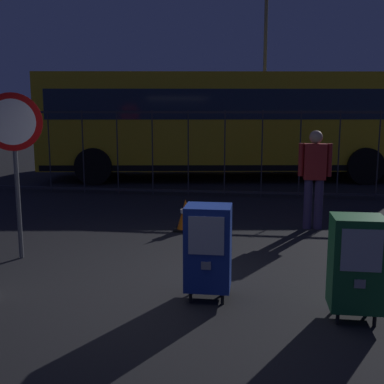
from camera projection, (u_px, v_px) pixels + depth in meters
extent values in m
plane|color=black|center=(153.00, 285.00, 5.55)|extent=(60.00, 60.00, 0.00)
cylinder|color=black|center=(191.00, 297.00, 5.04)|extent=(0.04, 0.04, 0.12)
cylinder|color=black|center=(222.00, 299.00, 5.00)|extent=(0.04, 0.04, 0.12)
cylinder|color=black|center=(194.00, 287.00, 5.32)|extent=(0.04, 0.04, 0.12)
cylinder|color=black|center=(224.00, 289.00, 5.27)|extent=(0.04, 0.04, 0.12)
cube|color=navy|center=(208.00, 247.00, 5.07)|extent=(0.48, 0.40, 0.90)
cube|color=#B2B7BF|center=(206.00, 236.00, 4.84)|extent=(0.36, 0.01, 0.40)
cube|color=gray|center=(206.00, 266.00, 4.89)|extent=(0.10, 0.02, 0.08)
cylinder|color=black|center=(338.00, 318.00, 4.53)|extent=(0.04, 0.04, 0.12)
cylinder|color=black|center=(374.00, 320.00, 4.49)|extent=(0.04, 0.04, 0.12)
cylinder|color=black|center=(333.00, 306.00, 4.80)|extent=(0.04, 0.04, 0.12)
cylinder|color=black|center=(368.00, 308.00, 4.76)|extent=(0.04, 0.04, 0.12)
cube|color=#19602D|center=(356.00, 263.00, 4.56)|extent=(0.48, 0.40, 0.90)
cube|color=#B2B7BF|center=(362.00, 251.00, 4.33)|extent=(0.36, 0.01, 0.40)
cube|color=gray|center=(360.00, 284.00, 4.38)|extent=(0.10, 0.02, 0.08)
cylinder|color=#4C4F54|center=(17.00, 179.00, 6.39)|extent=(0.06, 0.06, 2.20)
cylinder|color=red|center=(12.00, 122.00, 6.25)|extent=(0.71, 0.31, 0.76)
cylinder|color=white|center=(12.00, 122.00, 6.23)|extent=(0.56, 0.23, 0.60)
cylinder|color=#382D51|center=(308.00, 204.00, 8.14)|extent=(0.14, 0.14, 0.85)
cylinder|color=#382D51|center=(319.00, 204.00, 8.12)|extent=(0.14, 0.14, 0.85)
cube|color=maroon|center=(315.00, 162.00, 8.01)|extent=(0.36, 0.20, 0.60)
sphere|color=tan|center=(316.00, 137.00, 7.94)|extent=(0.22, 0.22, 0.22)
cylinder|color=maroon|center=(301.00, 160.00, 8.03)|extent=(0.09, 0.09, 0.55)
cylinder|color=maroon|center=(329.00, 160.00, 7.97)|extent=(0.09, 0.09, 0.55)
cube|color=black|center=(186.00, 229.00, 8.09)|extent=(0.36, 0.36, 0.03)
cone|color=orange|center=(186.00, 214.00, 8.04)|extent=(0.28, 0.28, 0.50)
cylinder|color=white|center=(186.00, 211.00, 8.03)|extent=(0.17, 0.17, 0.06)
cube|color=#2D2D33|center=(207.00, 112.00, 11.03)|extent=(18.00, 0.04, 0.05)
cube|color=#2D2D33|center=(206.00, 191.00, 11.35)|extent=(18.00, 0.04, 0.05)
cylinder|color=#2D2D33|center=(16.00, 151.00, 11.81)|extent=(0.03, 0.03, 2.00)
cylinder|color=#2D2D33|center=(49.00, 152.00, 11.70)|extent=(0.03, 0.03, 2.00)
cylinder|color=#2D2D33|center=(83.00, 152.00, 11.59)|extent=(0.03, 0.03, 2.00)
cylinder|color=#2D2D33|center=(117.00, 152.00, 11.47)|extent=(0.03, 0.03, 2.00)
cylinder|color=#2D2D33|center=(152.00, 153.00, 11.36)|extent=(0.03, 0.03, 2.00)
cylinder|color=#2D2D33|center=(188.00, 153.00, 11.25)|extent=(0.03, 0.03, 2.00)
cylinder|color=#2D2D33|center=(225.00, 154.00, 11.14)|extent=(0.03, 0.03, 2.00)
cylinder|color=#2D2D33|center=(262.00, 154.00, 11.02)|extent=(0.03, 0.03, 2.00)
cylinder|color=#2D2D33|center=(300.00, 155.00, 10.91)|extent=(0.03, 0.03, 2.00)
cylinder|color=#2D2D33|center=(339.00, 155.00, 10.80)|extent=(0.03, 0.03, 2.00)
cylinder|color=#2D2D33|center=(378.00, 155.00, 10.69)|extent=(0.03, 0.03, 2.00)
cube|color=gold|center=(226.00, 121.00, 13.97)|extent=(10.75, 4.00, 2.65)
cube|color=#1E2838|center=(227.00, 105.00, 13.89)|extent=(10.13, 3.93, 0.80)
cube|color=black|center=(226.00, 163.00, 14.18)|extent=(10.55, 3.98, 0.16)
cylinder|color=black|center=(365.00, 166.00, 12.98)|extent=(1.03, 0.42, 1.00)
cylinder|color=black|center=(336.00, 157.00, 15.45)|extent=(1.03, 0.42, 1.00)
cylinder|color=black|center=(94.00, 166.00, 12.90)|extent=(1.03, 0.42, 1.00)
cylinder|color=black|center=(108.00, 157.00, 15.36)|extent=(1.03, 0.42, 1.00)
cube|color=gold|center=(267.00, 119.00, 17.81)|extent=(10.68, 3.40, 2.65)
cube|color=#1E2838|center=(268.00, 106.00, 17.73)|extent=(10.05, 3.37, 0.80)
cube|color=black|center=(267.00, 152.00, 18.01)|extent=(10.47, 3.39, 0.16)
cylinder|color=black|center=(375.00, 155.00, 16.01)|extent=(1.02, 0.37, 1.00)
cylinder|color=black|center=(365.00, 149.00, 18.42)|extent=(1.02, 0.37, 1.00)
cylinder|color=black|center=(163.00, 151.00, 17.60)|extent=(1.02, 0.37, 1.00)
cylinder|color=black|center=(180.00, 146.00, 20.00)|extent=(1.02, 0.37, 1.00)
cylinder|color=#4C4F54|center=(265.00, 74.00, 19.02)|extent=(0.14, 0.14, 6.80)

